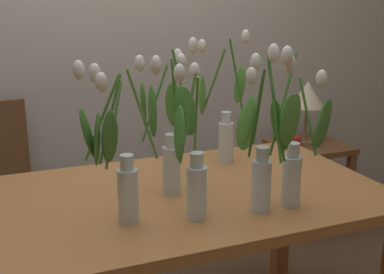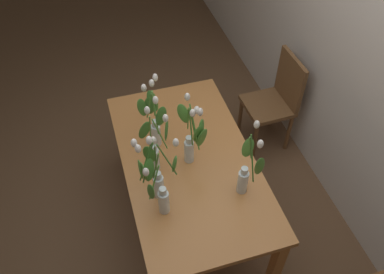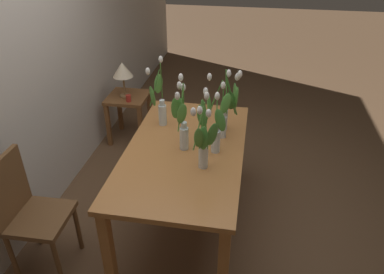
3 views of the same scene
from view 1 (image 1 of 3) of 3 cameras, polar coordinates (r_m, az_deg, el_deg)
name	(u,v)px [view 1 (image 1 of 3)]	position (r m, az deg, el deg)	size (l,w,h in m)	color
room_wall_rear	(95,15)	(2.98, -11.00, 13.47)	(9.00, 0.10, 2.70)	beige
dining_table	(173,216)	(1.92, -2.22, -8.98)	(1.60, 0.90, 0.74)	#B7753D
tulip_vase_0	(193,166)	(1.62, 0.16, -3.30)	(0.14, 0.22, 0.52)	silver
tulip_vase_1	(120,157)	(1.59, -8.22, -2.25)	(0.28, 0.19, 0.54)	silver
tulip_vase_2	(265,148)	(1.67, 8.30, -1.23)	(0.18, 0.27, 0.57)	silver
tulip_vase_3	(172,133)	(1.84, -2.31, 0.48)	(0.25, 0.18, 0.57)	silver
tulip_vase_4	(294,159)	(1.74, 11.57, -2.44)	(0.25, 0.14, 0.57)	silver
tulip_vase_5	(225,121)	(2.20, 3.74, 1.83)	(0.24, 0.13, 0.58)	silver
side_table	(308,161)	(3.30, 13.09, -2.69)	(0.44, 0.44, 0.55)	brown
table_lamp	(308,96)	(3.20, 13.04, 4.58)	(0.22, 0.22, 0.40)	olive
pillar_candle	(296,143)	(3.14, 11.83, -0.63)	(0.06, 0.06, 0.07)	#B72D23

